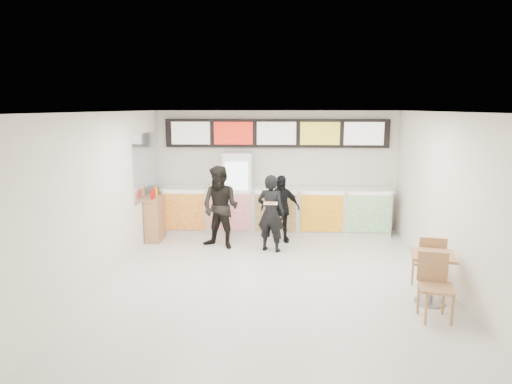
# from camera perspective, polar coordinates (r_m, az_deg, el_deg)

# --- Properties ---
(floor) EXTENTS (7.00, 7.00, 0.00)m
(floor) POSITION_cam_1_polar(r_m,az_deg,el_deg) (8.46, 2.24, -10.78)
(floor) COLOR beige
(floor) RESTS_ON ground
(ceiling) EXTENTS (7.00, 7.00, 0.00)m
(ceiling) POSITION_cam_1_polar(r_m,az_deg,el_deg) (7.88, 2.40, 9.98)
(ceiling) COLOR white
(ceiling) RESTS_ON wall_back
(wall_back) EXTENTS (6.00, 0.00, 6.00)m
(wall_back) POSITION_cam_1_polar(r_m,az_deg,el_deg) (11.49, 2.54, 2.64)
(wall_back) COLOR silver
(wall_back) RESTS_ON floor
(wall_left) EXTENTS (0.00, 7.00, 7.00)m
(wall_left) POSITION_cam_1_polar(r_m,az_deg,el_deg) (8.61, -18.07, -0.53)
(wall_left) COLOR silver
(wall_left) RESTS_ON floor
(wall_right) EXTENTS (0.00, 7.00, 7.00)m
(wall_right) POSITION_cam_1_polar(r_m,az_deg,el_deg) (8.55, 22.86, -0.92)
(wall_right) COLOR silver
(wall_right) RESTS_ON floor
(service_counter) EXTENTS (5.56, 0.77, 1.14)m
(service_counter) POSITION_cam_1_polar(r_m,az_deg,el_deg) (11.26, 2.48, -2.32)
(service_counter) COLOR silver
(service_counter) RESTS_ON floor
(menu_board) EXTENTS (5.50, 0.14, 0.70)m
(menu_board) POSITION_cam_1_polar(r_m,az_deg,el_deg) (11.31, 2.57, 7.35)
(menu_board) COLOR black
(menu_board) RESTS_ON wall_back
(drinks_fridge) EXTENTS (0.70, 0.67, 2.00)m
(drinks_fridge) POSITION_cam_1_polar(r_m,az_deg,el_deg) (11.23, -2.28, -0.12)
(drinks_fridge) COLOR white
(drinks_fridge) RESTS_ON floor
(mirror_panel) EXTENTS (0.01, 2.00, 1.50)m
(mirror_panel) POSITION_cam_1_polar(r_m,az_deg,el_deg) (10.86, -13.50, 3.23)
(mirror_panel) COLOR #B2B7BF
(mirror_panel) RESTS_ON wall_left
(customer_main) EXTENTS (0.71, 0.58, 1.68)m
(customer_main) POSITION_cam_1_polar(r_m,az_deg,el_deg) (9.80, 1.87, -2.66)
(customer_main) COLOR black
(customer_main) RESTS_ON floor
(customer_left) EXTENTS (1.09, 0.98, 1.83)m
(customer_left) POSITION_cam_1_polar(r_m,az_deg,el_deg) (10.04, -4.47, -1.93)
(customer_left) COLOR black
(customer_left) RESTS_ON floor
(customer_mid) EXTENTS (0.98, 0.57, 1.56)m
(customer_mid) POSITION_cam_1_polar(r_m,az_deg,el_deg) (10.52, 3.05, -2.08)
(customer_mid) COLOR black
(customer_mid) RESTS_ON floor
(pizza_slice) EXTENTS (0.36, 0.36, 0.02)m
(pizza_slice) POSITION_cam_1_polar(r_m,az_deg,el_deg) (9.29, 1.83, -1.38)
(pizza_slice) COLOR beige
(pizza_slice) RESTS_ON customer_main
(cafe_table) EXTENTS (0.79, 1.71, 0.97)m
(cafe_table) POSITION_cam_1_polar(r_m,az_deg,el_deg) (7.79, 21.13, -8.99)
(cafe_table) COLOR #B08350
(cafe_table) RESTS_ON floor
(condiment_ledge) EXTENTS (0.37, 0.90, 1.20)m
(condiment_ledge) POSITION_cam_1_polar(r_m,az_deg,el_deg) (11.01, -12.42, -3.16)
(condiment_ledge) COLOR #B08350
(condiment_ledge) RESTS_ON floor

